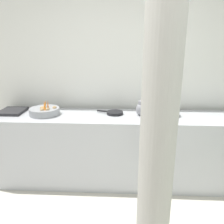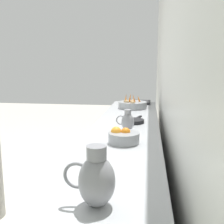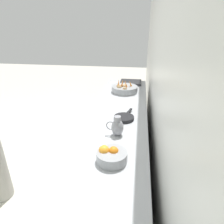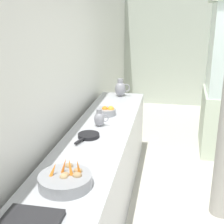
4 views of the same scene
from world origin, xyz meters
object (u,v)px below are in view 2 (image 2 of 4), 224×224
at_px(vegetable_colander, 132,105).
at_px(orange_bowl, 123,137).
at_px(metal_pitcher_short, 128,121).
at_px(skillet_on_counter, 134,121).
at_px(metal_pitcher_tall, 96,179).

xyz_separation_m(vegetable_colander, orange_bowl, (-0.03, 1.58, -0.00)).
height_order(metal_pitcher_short, skillet_on_counter, metal_pitcher_short).
xyz_separation_m(orange_bowl, metal_pitcher_tall, (0.02, 0.88, 0.07)).
height_order(orange_bowl, metal_pitcher_tall, metal_pitcher_tall).
bearing_deg(vegetable_colander, orange_bowl, 91.19).
distance_m(vegetable_colander, orange_bowl, 1.58).
xyz_separation_m(vegetable_colander, skillet_on_counter, (-0.07, 0.88, -0.03)).
xyz_separation_m(vegetable_colander, metal_pitcher_short, (-0.03, 1.21, 0.04)).
distance_m(vegetable_colander, metal_pitcher_short, 1.21).
bearing_deg(orange_bowl, metal_pitcher_tall, 88.48).
bearing_deg(vegetable_colander, metal_pitcher_short, 91.61).
bearing_deg(metal_pitcher_tall, vegetable_colander, -89.79).
relative_size(orange_bowl, metal_pitcher_short, 1.22).
bearing_deg(skillet_on_counter, vegetable_colander, -85.45).
height_order(vegetable_colander, metal_pitcher_short, vegetable_colander).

